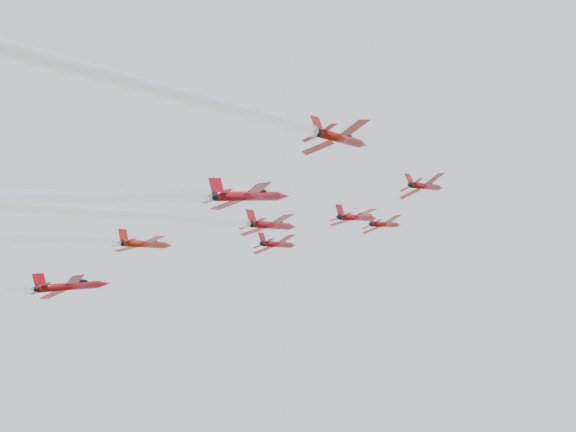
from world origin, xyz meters
The scene contains 6 objects.
jet_lead centered at (1.09, 28.64, 169.03)m, with size 8.58×11.33×6.06m.
jet_row2_left centered at (-10.13, 11.45, 160.89)m, with size 8.66×11.43×6.11m.
jet_row2_center centered at (3.30, 16.21, 163.14)m, with size 9.23×12.19×6.52m.
jet_row2_right centered at (17.13, 15.70, 162.90)m, with size 8.59×11.34×6.06m.
jet_center centered at (-1.74, -42.53, 135.26)m, with size 9.78×96.23×46.47m.
jet_rear_farright centered at (25.04, -58.30, 127.79)m, with size 9.11×89.65×43.29m.
Camera 1 is at (66.13, -77.45, 87.06)m, focal length 50.00 mm.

